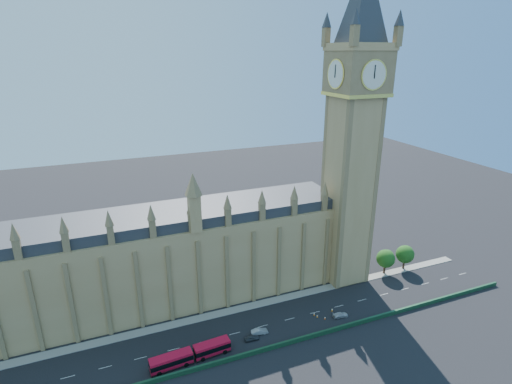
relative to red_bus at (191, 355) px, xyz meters
name	(u,v)px	position (x,y,z in m)	size (l,w,h in m)	color
ground	(249,330)	(16.85, 5.43, -1.74)	(400.00, 400.00, 0.00)	black
palace_westminster	(137,263)	(-8.15, 27.43, 12.12)	(120.00, 20.00, 28.00)	#A88651
elizabeth_tower	(355,108)	(54.85, 19.42, 52.82)	(20.59, 20.59, 105.00)	#A88651
bridge_parapet	(262,350)	(16.85, -3.57, -1.14)	(160.00, 0.60, 1.20)	#1E4C2D
kerb_north	(237,309)	(16.85, 14.93, -1.66)	(160.00, 3.00, 0.16)	gray
tree_east_near	(386,258)	(69.07, 15.51, 3.90)	(6.00, 6.00, 8.50)	#382619
tree_east_far	(405,254)	(77.07, 15.51, 3.90)	(6.00, 6.00, 8.50)	#382619
red_bus	(191,355)	(0.00, 0.00, 0.00)	(19.60, 4.25, 3.31)	red
car_grey	(252,338)	(16.08, 1.42, -1.09)	(1.53, 3.80, 1.29)	#3A3D41
car_silver	(260,331)	(18.85, 2.93, -1.02)	(1.52, 4.37, 1.44)	#9C9EA3
car_white	(340,315)	(42.43, 1.08, -1.11)	(1.77, 4.35, 1.26)	silver
cone_a	(332,310)	(41.72, 4.18, -1.35)	(0.63, 0.63, 0.80)	black
cone_b	(314,314)	(35.98, 4.33, -1.39)	(0.57, 0.57, 0.72)	black
cone_c	(325,318)	(37.89, 1.78, -1.38)	(0.59, 0.59, 0.73)	black
cone_d	(317,316)	(36.37, 3.30, -1.37)	(0.58, 0.58, 0.75)	black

